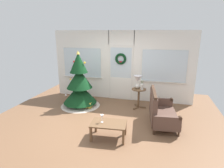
{
  "coord_description": "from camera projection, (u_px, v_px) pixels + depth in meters",
  "views": [
    {
      "loc": [
        1.38,
        -4.58,
        2.48
      ],
      "look_at": [
        0.05,
        0.55,
        1.0
      ],
      "focal_mm": 29.85,
      "sensor_mm": 36.0,
      "label": 1
    }
  ],
  "objects": [
    {
      "name": "gift_box",
      "position": [
        89.0,
        105.0,
        6.26
      ],
      "size": [
        0.21,
        0.19,
        0.21
      ],
      "primitive_type": "cube",
      "color": "#D8C64C",
      "rests_on": "ground"
    },
    {
      "name": "wine_glass",
      "position": [
        102.0,
        117.0,
        4.42
      ],
      "size": [
        0.08,
        0.08,
        0.2
      ],
      "color": "silver",
      "rests_on": "coffee_table"
    },
    {
      "name": "settee_sofa",
      "position": [
        160.0,
        111.0,
        5.15
      ],
      "size": [
        0.85,
        1.44,
        0.96
      ],
      "color": "#3D281C",
      "rests_on": "ground"
    },
    {
      "name": "ground_plane",
      "position": [
        105.0,
        123.0,
        5.27
      ],
      "size": [
        6.76,
        6.76,
        0.0
      ],
      "primitive_type": "plane",
      "color": "brown"
    },
    {
      "name": "side_table",
      "position": [
        139.0,
        94.0,
        6.23
      ],
      "size": [
        0.5,
        0.48,
        0.66
      ],
      "color": "brown",
      "rests_on": "ground"
    },
    {
      "name": "table_lamp",
      "position": [
        138.0,
        80.0,
        6.15
      ],
      "size": [
        0.28,
        0.28,
        0.44
      ],
      "color": "silver",
      "rests_on": "side_table"
    },
    {
      "name": "back_wall_with_door",
      "position": [
        121.0,
        66.0,
        6.87
      ],
      "size": [
        5.2,
        0.19,
        2.55
      ],
      "color": "white",
      "rests_on": "ground"
    },
    {
      "name": "coffee_table",
      "position": [
        109.0,
        125.0,
        4.44
      ],
      "size": [
        0.88,
        0.59,
        0.4
      ],
      "color": "brown",
      "rests_on": "ground"
    },
    {
      "name": "christmas_tree",
      "position": [
        80.0,
        86.0,
        6.34
      ],
      "size": [
        1.35,
        1.35,
        1.91
      ],
      "color": "#4C331E",
      "rests_on": "ground"
    },
    {
      "name": "flower_vase",
      "position": [
        142.0,
        86.0,
        6.07
      ],
      "size": [
        0.11,
        0.1,
        0.35
      ],
      "color": "beige",
      "rests_on": "side_table"
    }
  ]
}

